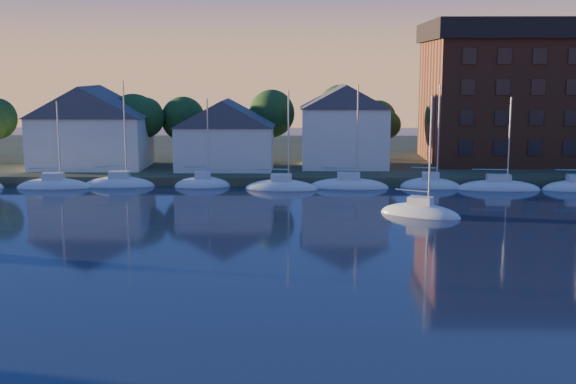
{
  "coord_description": "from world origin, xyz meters",
  "views": [
    {
      "loc": [
        2.79,
        -26.9,
        12.52
      ],
      "look_at": [
        1.94,
        22.0,
        4.19
      ],
      "focal_mm": 45.0,
      "sensor_mm": 36.0,
      "label": 1
    }
  ],
  "objects_px": {
    "clubhouse_west": "(91,126)",
    "drifting_sailboat_right": "(420,214)",
    "clubhouse_centre": "(225,133)",
    "clubhouse_east": "(344,125)",
    "condo_block": "(549,91)"
  },
  "relations": [
    {
      "from": "condo_block",
      "to": "drifting_sailboat_right",
      "type": "distance_m",
      "value": 38.05
    },
    {
      "from": "clubhouse_west",
      "to": "condo_block",
      "type": "distance_m",
      "value": 56.56
    },
    {
      "from": "clubhouse_east",
      "to": "condo_block",
      "type": "distance_m",
      "value": 26.94
    },
    {
      "from": "clubhouse_centre",
      "to": "drifting_sailboat_right",
      "type": "height_order",
      "value": "drifting_sailboat_right"
    },
    {
      "from": "drifting_sailboat_right",
      "to": "clubhouse_centre",
      "type": "bearing_deg",
      "value": 157.8
    },
    {
      "from": "clubhouse_east",
      "to": "drifting_sailboat_right",
      "type": "xyz_separation_m",
      "value": [
        5.19,
        -24.4,
        -5.9
      ]
    },
    {
      "from": "drifting_sailboat_right",
      "to": "condo_block",
      "type": "bearing_deg",
      "value": 82.78
    },
    {
      "from": "clubhouse_west",
      "to": "condo_block",
      "type": "bearing_deg",
      "value": 7.07
    },
    {
      "from": "drifting_sailboat_right",
      "to": "clubhouse_west",
      "type": "bearing_deg",
      "value": 173.59
    },
    {
      "from": "clubhouse_east",
      "to": "condo_block",
      "type": "height_order",
      "value": "condo_block"
    },
    {
      "from": "clubhouse_west",
      "to": "clubhouse_east",
      "type": "height_order",
      "value": "clubhouse_east"
    },
    {
      "from": "clubhouse_centre",
      "to": "drifting_sailboat_right",
      "type": "xyz_separation_m",
      "value": [
        19.19,
        -22.4,
        -5.04
      ]
    },
    {
      "from": "clubhouse_west",
      "to": "clubhouse_centre",
      "type": "xyz_separation_m",
      "value": [
        16.0,
        -1.0,
        -0.8
      ]
    },
    {
      "from": "clubhouse_west",
      "to": "clubhouse_centre",
      "type": "height_order",
      "value": "clubhouse_west"
    },
    {
      "from": "clubhouse_west",
      "to": "drifting_sailboat_right",
      "type": "relative_size",
      "value": 1.19
    }
  ]
}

